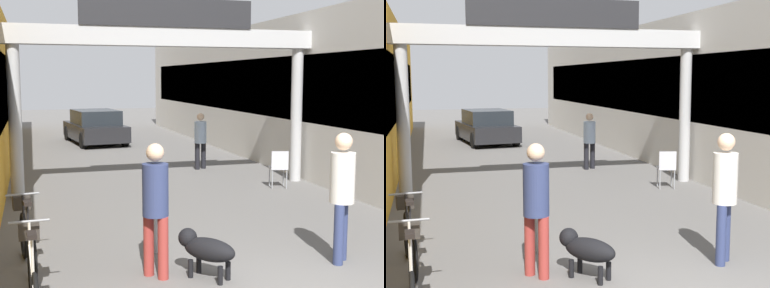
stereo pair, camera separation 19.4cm
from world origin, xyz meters
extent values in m
cube|color=black|center=(-3.62, 11.00, 2.32)|extent=(0.04, 23.40, 1.69)
cube|color=beige|center=(5.10, 11.00, 2.11)|extent=(3.00, 26.00, 4.23)
cube|color=black|center=(3.62, 11.00, 2.32)|extent=(0.04, 23.40, 1.69)
cylinder|color=#B2B2B2|center=(-3.35, 7.12, 1.65)|extent=(0.28, 0.28, 3.31)
cylinder|color=#B2B2B2|center=(3.35, 7.12, 1.65)|extent=(0.28, 0.28, 3.31)
cube|color=#B2B2B2|center=(0.00, 7.12, 3.52)|extent=(7.40, 0.44, 0.42)
cube|color=#232326|center=(0.00, 6.92, 4.05)|extent=(3.96, 0.10, 0.64)
cylinder|color=#99332D|center=(-1.59, 1.77, 0.41)|extent=(0.20, 0.20, 0.82)
cylinder|color=#99332D|center=(-1.44, 1.59, 0.41)|extent=(0.20, 0.20, 0.82)
cylinder|color=navy|center=(-1.52, 1.68, 1.16)|extent=(0.48, 0.48, 0.68)
sphere|color=beige|center=(-1.52, 1.68, 1.65)|extent=(0.33, 0.33, 0.23)
cylinder|color=navy|center=(1.03, 1.40, 0.43)|extent=(0.20, 0.20, 0.86)
cylinder|color=navy|center=(1.20, 1.57, 0.43)|extent=(0.20, 0.20, 0.86)
cylinder|color=silver|center=(1.11, 1.49, 1.22)|extent=(0.48, 0.48, 0.71)
sphere|color=beige|center=(1.11, 1.49, 1.72)|extent=(0.34, 0.34, 0.24)
cylinder|color=black|center=(1.68, 9.52, 0.37)|extent=(0.19, 0.19, 0.74)
cylinder|color=black|center=(1.47, 9.42, 0.37)|extent=(0.19, 0.19, 0.74)
cylinder|color=#A5BFE0|center=(1.58, 9.47, 1.05)|extent=(0.45, 0.45, 0.61)
sphere|color=beige|center=(1.58, 9.47, 1.49)|extent=(0.28, 0.28, 0.21)
ellipsoid|color=black|center=(-0.87, 1.42, 0.39)|extent=(0.73, 0.79, 0.30)
sphere|color=black|center=(-1.08, 1.68, 0.49)|extent=(0.36, 0.36, 0.25)
sphere|color=white|center=(-1.01, 1.59, 0.37)|extent=(0.26, 0.26, 0.18)
cylinder|color=black|center=(-1.09, 1.53, 0.12)|extent=(0.10, 0.10, 0.24)
cylinder|color=black|center=(-0.93, 1.66, 0.12)|extent=(0.10, 0.10, 0.24)
cylinder|color=black|center=(-0.80, 1.18, 0.12)|extent=(0.10, 0.10, 0.24)
cylinder|color=black|center=(-0.65, 1.31, 0.12)|extent=(0.10, 0.10, 0.24)
torus|color=black|center=(-3.08, 1.43, 0.34)|extent=(0.08, 0.67, 0.67)
cube|color=beige|center=(-3.06, 0.92, 0.52)|extent=(0.08, 0.94, 0.34)
cylinder|color=beige|center=(-3.05, 0.80, 0.74)|extent=(0.03, 0.03, 0.42)
cube|color=black|center=(-3.05, 0.80, 0.96)|extent=(0.11, 0.22, 0.05)
cylinder|color=beige|center=(-3.08, 1.37, 0.72)|extent=(0.03, 0.03, 0.46)
cylinder|color=gray|center=(-3.08, 1.37, 0.96)|extent=(0.46, 0.05, 0.03)
cube|color=#332D28|center=(-3.09, 1.57, 0.80)|extent=(0.25, 0.21, 0.20)
torus|color=black|center=(-3.18, 2.95, 0.34)|extent=(0.13, 0.67, 0.67)
torus|color=black|center=(-3.06, 1.94, 0.34)|extent=(0.13, 0.67, 0.67)
cube|color=black|center=(-3.12, 2.45, 0.52)|extent=(0.15, 0.94, 0.34)
cylinder|color=black|center=(-3.11, 2.33, 0.74)|extent=(0.04, 0.04, 0.42)
cube|color=black|center=(-3.11, 2.33, 0.96)|extent=(0.12, 0.23, 0.05)
cylinder|color=black|center=(-3.17, 2.89, 0.72)|extent=(0.04, 0.04, 0.46)
cylinder|color=gray|center=(-3.17, 2.89, 0.96)|extent=(0.46, 0.08, 0.03)
cube|color=#332D28|center=(-3.20, 3.09, 0.80)|extent=(0.26, 0.23, 0.20)
cylinder|color=gray|center=(-1.30, 2.67, 0.44)|extent=(0.10, 0.10, 0.87)
sphere|color=gray|center=(-1.30, 2.67, 0.90)|extent=(0.10, 0.10, 0.10)
cylinder|color=gray|center=(2.44, 6.69, 0.23)|extent=(0.04, 0.04, 0.45)
cylinder|color=gray|center=(2.77, 6.60, 0.23)|extent=(0.04, 0.04, 0.45)
cylinder|color=gray|center=(2.36, 6.36, 0.23)|extent=(0.04, 0.04, 0.45)
cylinder|color=gray|center=(2.69, 6.27, 0.23)|extent=(0.04, 0.04, 0.45)
cube|color=silver|center=(2.56, 6.48, 0.47)|extent=(0.48, 0.48, 0.04)
cube|color=silver|center=(2.52, 6.31, 0.69)|extent=(0.40, 0.14, 0.40)
cube|color=black|center=(-0.61, 16.45, 0.48)|extent=(2.24, 4.19, 0.60)
cube|color=#1E2328|center=(-0.59, 16.30, 1.06)|extent=(1.84, 2.38, 0.55)
cylinder|color=black|center=(-1.58, 17.78, 0.30)|extent=(0.27, 0.62, 0.60)
cylinder|color=black|center=(-0.01, 17.99, 0.30)|extent=(0.27, 0.62, 0.60)
cylinder|color=black|center=(-1.21, 14.91, 0.30)|extent=(0.27, 0.62, 0.60)
cylinder|color=black|center=(0.36, 15.11, 0.30)|extent=(0.27, 0.62, 0.60)
camera|label=1|loc=(-3.01, -4.91, 2.60)|focal=50.00mm
camera|label=2|loc=(-2.82, -4.97, 2.60)|focal=50.00mm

